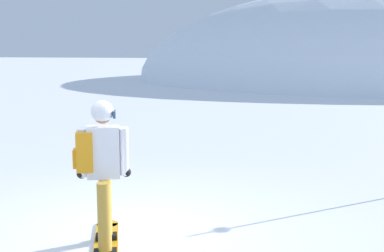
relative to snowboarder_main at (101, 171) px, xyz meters
name	(u,v)px	position (x,y,z in m)	size (l,w,h in m)	color
ground_plane	(125,238)	(0.08, 0.39, -0.92)	(300.00, 300.00, 0.00)	white
ridge_peak_main	(378,80)	(4.14, 37.62, -0.92)	(38.67, 34.80, 14.47)	white
snowboarder_main	(101,171)	(0.00, 0.00, 0.00)	(0.99, 1.67, 1.71)	orange
rock_dark	(115,163)	(-1.94, 4.03, -0.92)	(0.40, 0.34, 0.28)	#4C4742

